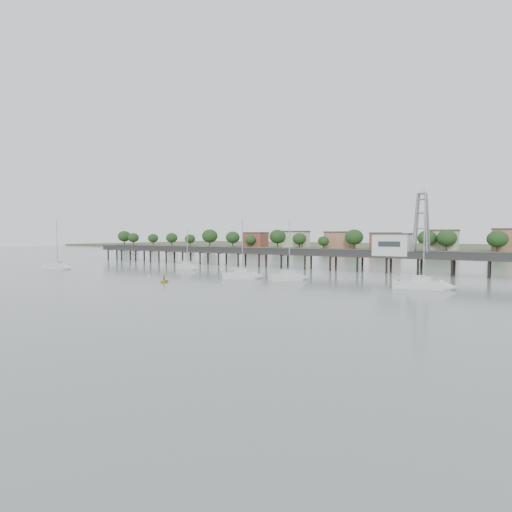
{
  "coord_description": "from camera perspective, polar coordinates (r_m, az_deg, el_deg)",
  "views": [
    {
      "loc": [
        51.16,
        -41.6,
        9.17
      ],
      "look_at": [
        -1.3,
        42.0,
        4.0
      ],
      "focal_mm": 30.0,
      "sensor_mm": 36.0,
      "label": 1
    }
  ],
  "objects": [
    {
      "name": "dinghy_occupant",
      "position": [
        82.69,
        -12.15,
        -3.44
      ],
      "size": [
        0.84,
        1.21,
        0.27
      ],
      "primitive_type": "imported",
      "rotation": [
        0.0,
        0.0,
        2.73
      ],
      "color": "black",
      "rests_on": "ground"
    },
    {
      "name": "sailboat_b",
      "position": [
        110.64,
        -8.95,
        -1.45
      ],
      "size": [
        6.4,
        2.31,
        10.57
      ],
      "rotation": [
        0.0,
        0.0,
        -0.08
      ],
      "color": "silver",
      "rests_on": "ground"
    },
    {
      "name": "yellow_dinghy",
      "position": [
        82.69,
        -12.15,
        -3.44
      ],
      "size": [
        2.13,
        1.58,
        2.95
      ],
      "primitive_type": "imported",
      "rotation": [
        0.0,
        0.0,
        0.52
      ],
      "color": "yellow",
      "rests_on": "ground"
    },
    {
      "name": "pier",
      "position": [
        113.88,
        5.38,
        0.28
      ],
      "size": [
        150.0,
        5.0,
        5.5
      ],
      "color": "#2D2823",
      "rests_on": "ground"
    },
    {
      "name": "mooring_buoys",
      "position": [
        85.29,
        -1.32,
        -3.12
      ],
      "size": [
        90.79,
        22.65,
        0.39
      ],
      "color": "beige",
      "rests_on": "ground"
    },
    {
      "name": "far_shore",
      "position": [
        285.84,
        21.86,
        1.14
      ],
      "size": [
        500.0,
        170.0,
        10.4
      ],
      "color": "#475133",
      "rests_on": "ground"
    },
    {
      "name": "sailboat_a",
      "position": [
        121.59,
        -24.64,
        -1.3
      ],
      "size": [
        8.57,
        4.22,
        13.61
      ],
      "rotation": [
        0.0,
        0.0,
        0.23
      ],
      "color": "silver",
      "rests_on": "ground"
    },
    {
      "name": "lattice_tower",
      "position": [
        103.5,
        21.21,
        3.86
      ],
      "size": [
        3.2,
        3.2,
        15.5
      ],
      "color": "slate",
      "rests_on": "ground"
    },
    {
      "name": "pier_building",
      "position": [
        104.94,
        17.67,
        1.49
      ],
      "size": [
        8.4,
        5.4,
        5.3
      ],
      "color": "silver",
      "rests_on": "ground"
    },
    {
      "name": "sailboat_f",
      "position": [
        87.16,
        -1.32,
        -2.62
      ],
      "size": [
        7.5,
        6.39,
        12.75
      ],
      "rotation": [
        0.0,
        0.0,
        0.64
      ],
      "color": "silver",
      "rests_on": "ground"
    },
    {
      "name": "sailboat_d",
      "position": [
        76.26,
        22.22,
        -3.65
      ],
      "size": [
        9.53,
        4.86,
        15.04
      ],
      "rotation": [
        0.0,
        0.0,
        0.25
      ],
      "color": "silver",
      "rests_on": "ground"
    },
    {
      "name": "ground_plane",
      "position": [
        66.57,
        -18.66,
        -5.08
      ],
      "size": [
        500.0,
        500.0,
        0.0
      ],
      "primitive_type": "plane",
      "color": "slate",
      "rests_on": "ground"
    },
    {
      "name": "sailboat_c",
      "position": [
        84.22,
        4.9,
        -2.82
      ],
      "size": [
        6.3,
        7.19,
        12.37
      ],
      "rotation": [
        0.0,
        0.0,
        0.91
      ],
      "color": "silver",
      "rests_on": "ground"
    },
    {
      "name": "white_tender",
      "position": [
        124.47,
        -9.19,
        -1.09
      ],
      "size": [
        3.17,
        1.54,
        1.19
      ],
      "rotation": [
        0.0,
        0.0,
        -0.09
      ],
      "color": "silver",
      "rests_on": "ground"
    }
  ]
}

